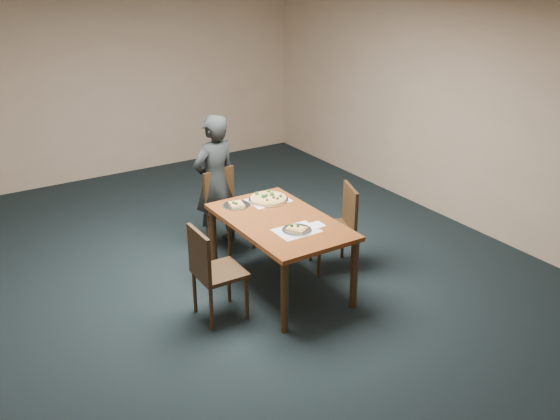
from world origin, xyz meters
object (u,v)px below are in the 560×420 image
pizza_pan (268,198)px  chair_right (339,223)px  slice_plate_near (297,229)px  slice_plate_far (237,205)px  diner (215,182)px  chair_left (212,268)px  dining_table (280,228)px  chair_far (226,205)px

pizza_pan → chair_right: bearing=-36.0°
slice_plate_near → slice_plate_far: size_ratio=1.00×
pizza_pan → slice_plate_near: (-0.17, -0.78, -0.01)m
diner → slice_plate_far: 0.72m
chair_left → chair_right: (1.59, 0.18, 0.00)m
slice_plate_far → pizza_pan: bearing=-7.7°
chair_right → diner: 1.49m
dining_table → chair_left: 0.84m
dining_table → chair_left: bearing=-170.4°
dining_table → chair_right: (0.77, 0.04, -0.14)m
dining_table → slice_plate_near: size_ratio=5.36×
chair_far → chair_left: same height
slice_plate_far → slice_plate_near: bearing=-77.6°
chair_left → slice_plate_near: size_ratio=3.25×
diner → pizza_pan: diner is taller
chair_right → chair_far: bearing=-122.8°
chair_left → chair_right: same height
diner → dining_table: bearing=82.8°
chair_left → diner: bearing=-27.4°
diner → pizza_pan: size_ratio=3.68×
chair_left → chair_right: 1.60m
chair_far → diner: size_ratio=0.59×
dining_table → slice_plate_far: 0.57m
chair_left → slice_plate_near: bearing=-100.3°
chair_far → slice_plate_far: size_ratio=3.25×
dining_table → chair_right: chair_right is taller
dining_table → slice_plate_far: bearing=109.7°
diner → slice_plate_far: diner is taller
pizza_pan → slice_plate_far: bearing=172.3°
dining_table → pizza_pan: pizza_pan is taller
slice_plate_near → slice_plate_far: bearing=102.4°
chair_far → diner: diner is taller
pizza_pan → slice_plate_far: pizza_pan is taller
chair_far → chair_left: (-0.81, -1.25, 0.00)m
chair_left → chair_right: bearing=-82.5°
chair_right → slice_plate_near: chair_right is taller
dining_table → pizza_pan: size_ratio=3.61×
dining_table → chair_right: 0.78m
chair_far → chair_right: bearing=-66.1°
chair_far → chair_right: same height
chair_right → pizza_pan: chair_right is taller
chair_far → slice_plate_near: bearing=-102.0°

